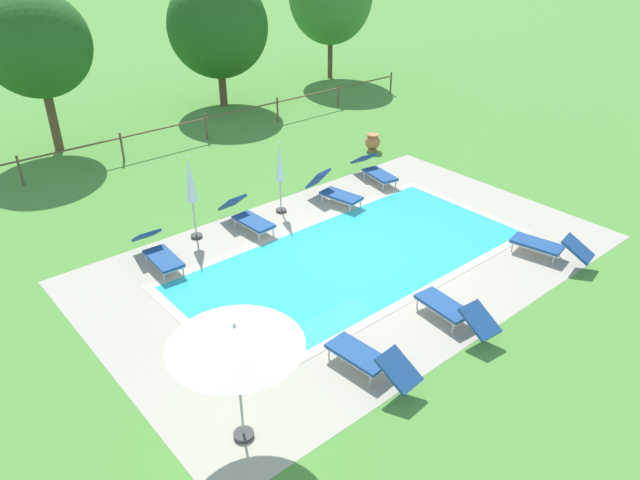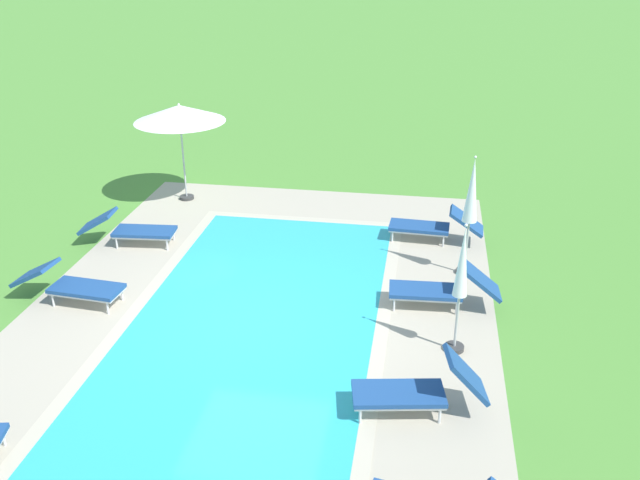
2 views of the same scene
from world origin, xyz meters
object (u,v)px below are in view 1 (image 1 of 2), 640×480
object	(u,v)px
sun_lounger_north_far	(334,191)
tree_west_mid	(218,27)
sun_lounger_south_mid	(375,170)
sun_lounger_north_near_steps	(369,359)
patio_umbrella_closed_row_mid_west	(191,184)
sun_lounger_south_far	(158,252)
tree_far_west	(36,45)
patio_umbrella_open_foreground	(235,336)
sun_lounger_south_near_corner	(247,216)
terracotta_urn_near_fence	(372,142)
sun_lounger_north_end	(453,310)
sun_lounger_north_mid	(548,246)
patio_umbrella_closed_row_west	(280,168)

from	to	relation	value
sun_lounger_north_far	tree_west_mid	world-z (taller)	tree_west_mid
sun_lounger_south_mid	sun_lounger_north_far	bearing A→B (deg)	-169.40
sun_lounger_north_near_steps	patio_umbrella_closed_row_mid_west	bearing A→B (deg)	88.11
sun_lounger_south_far	tree_far_west	size ratio (longest dim) A/B	0.36
patio_umbrella_closed_row_mid_west	tree_west_mid	world-z (taller)	tree_west_mid
patio_umbrella_closed_row_mid_west	sun_lounger_south_far	bearing A→B (deg)	-155.73
tree_west_mid	sun_lounger_north_far	bearing A→B (deg)	-105.38
sun_lounger_south_far	tree_west_mid	size ratio (longest dim) A/B	0.36
sun_lounger_north_far	patio_umbrella_open_foreground	bearing A→B (deg)	-141.01
sun_lounger_south_mid	tree_west_mid	size ratio (longest dim) A/B	0.36
patio_umbrella_closed_row_mid_west	tree_west_mid	bearing A→B (deg)	54.35
sun_lounger_south_near_corner	terracotta_urn_near_fence	world-z (taller)	sun_lounger_south_near_corner
sun_lounger_north_far	sun_lounger_south_far	bearing A→B (deg)	178.63
sun_lounger_north_end	tree_west_mid	xyz separation A→B (m)	(5.27, 17.72, 3.17)
sun_lounger_north_mid	sun_lounger_south_mid	xyz separation A→B (m)	(0.18, 6.58, 0.01)
tree_far_west	tree_west_mid	bearing A→B (deg)	7.41
sun_lounger_north_near_steps	terracotta_urn_near_fence	bearing A→B (deg)	44.88
sun_lounger_north_mid	patio_umbrella_closed_row_mid_west	distance (m)	9.59
patio_umbrella_closed_row_west	tree_west_mid	size ratio (longest dim) A/B	0.39
sun_lounger_south_far	terracotta_urn_near_fence	world-z (taller)	sun_lounger_south_far
sun_lounger_north_far	patio_umbrella_closed_row_west	xyz separation A→B (m)	(-1.67, 0.56, 1.02)
terracotta_urn_near_fence	sun_lounger_south_mid	bearing A→B (deg)	-133.11
patio_umbrella_closed_row_mid_west	sun_lounger_north_end	bearing A→B (deg)	-72.05
sun_lounger_north_far	tree_far_west	xyz separation A→B (m)	(-4.92, 10.32, 3.50)
sun_lounger_south_near_corner	sun_lounger_north_mid	bearing A→B (deg)	-52.09
sun_lounger_north_end	patio_umbrella_closed_row_west	distance (m)	7.00
sun_lounger_north_far	sun_lounger_south_mid	xyz separation A→B (m)	(2.20, 0.41, -0.03)
sun_lounger_south_far	patio_umbrella_open_foreground	size ratio (longest dim) A/B	0.84
patio_umbrella_closed_row_west	terracotta_urn_near_fence	size ratio (longest dim) A/B	3.45
terracotta_urn_near_fence	tree_west_mid	distance (m)	9.48
sun_lounger_north_near_steps	sun_lounger_south_far	size ratio (longest dim) A/B	1.02
sun_lounger_north_end	patio_umbrella_open_foreground	bearing A→B (deg)	176.91
sun_lounger_north_far	patio_umbrella_open_foreground	distance (m)	9.80
sun_lounger_north_near_steps	sun_lounger_south_mid	xyz separation A→B (m)	(6.89, 6.72, 0.00)
patio_umbrella_open_foreground	patio_umbrella_closed_row_west	world-z (taller)	patio_umbrella_open_foreground
sun_lounger_north_near_steps	sun_lounger_south_far	xyz separation A→B (m)	(-1.22, 6.45, 0.01)
patio_umbrella_open_foreground	tree_far_west	bearing A→B (deg)	81.11
tree_far_west	sun_lounger_north_far	bearing A→B (deg)	-64.51
sun_lounger_north_near_steps	sun_lounger_south_near_corner	world-z (taller)	sun_lounger_south_near_corner
sun_lounger_north_end	tree_west_mid	distance (m)	18.75
sun_lounger_north_mid	sun_lounger_south_mid	size ratio (longest dim) A/B	1.01
sun_lounger_north_end	terracotta_urn_near_fence	world-z (taller)	sun_lounger_north_end
sun_lounger_north_end	tree_west_mid	size ratio (longest dim) A/B	0.36
sun_lounger_south_mid	tree_far_west	distance (m)	12.70
sun_lounger_north_near_steps	sun_lounger_north_end	world-z (taller)	sun_lounger_north_near_steps
patio_umbrella_open_foreground	terracotta_urn_near_fence	xyz separation A→B (m)	(11.63, 8.55, -1.85)
terracotta_urn_near_fence	tree_west_mid	size ratio (longest dim) A/B	0.11
sun_lounger_south_near_corner	patio_umbrella_closed_row_west	xyz separation A→B (m)	(1.37, 0.23, 1.03)
sun_lounger_north_mid	tree_west_mid	distance (m)	17.85
sun_lounger_north_mid	patio_umbrella_closed_row_west	distance (m)	7.73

